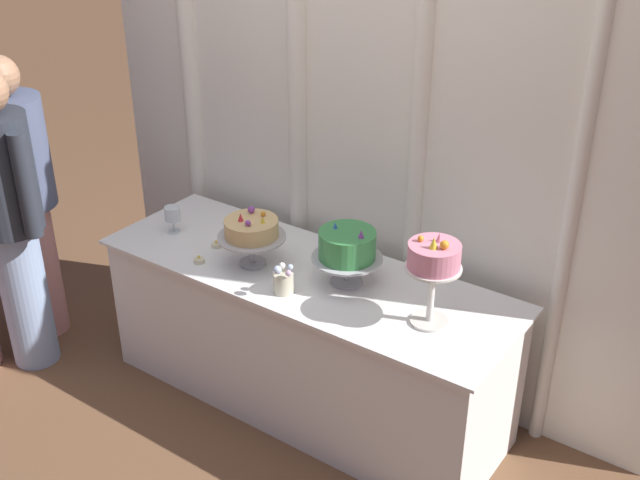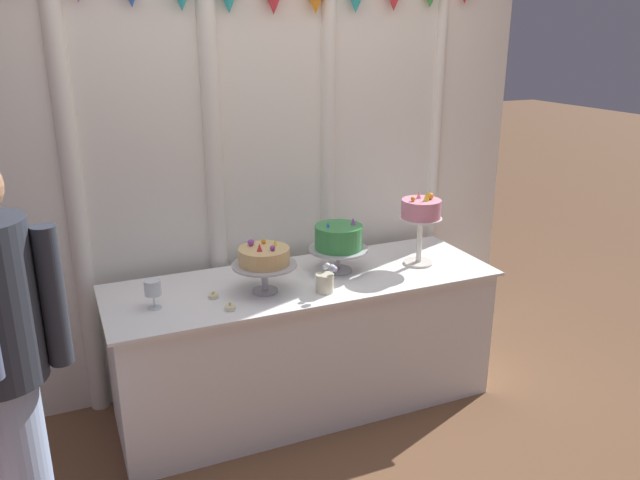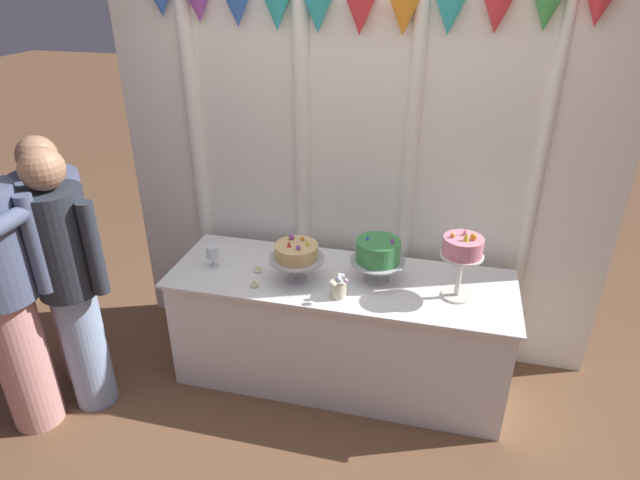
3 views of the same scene
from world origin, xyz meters
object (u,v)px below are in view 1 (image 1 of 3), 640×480
cake_display_leftmost (251,231)px  cake_display_rightmost (434,262)px  cake_table (305,338)px  wine_glass (173,214)px  cake_display_center (347,247)px  tealight_far_left (217,245)px  guest_girl_blue_dress (19,192)px  flower_vase (283,281)px  guest_man_dark_suit (8,212)px  tealight_near_left (199,260)px

cake_display_leftmost → cake_display_rightmost: (0.88, 0.04, 0.11)m
cake_table → wine_glass: wine_glass is taller
cake_table → cake_display_center: size_ratio=6.38×
cake_display_rightmost → cake_display_leftmost: bearing=-177.4°
cake_display_center → tealight_far_left: (-0.69, -0.08, -0.17)m
wine_glass → guest_girl_blue_dress: guest_girl_blue_dress is taller
flower_vase → guest_girl_blue_dress: guest_girl_blue_dress is taller
wine_glass → cake_display_center: bearing=5.2°
cake_display_leftmost → tealight_far_left: (-0.25, 0.03, -0.16)m
cake_display_leftmost → cake_display_center: (0.44, 0.11, 0.00)m
cake_display_center → tealight_far_left: cake_display_center is taller
cake_display_center → guest_girl_blue_dress: bearing=-167.9°
cake_table → tealight_far_left: size_ratio=39.99×
guest_man_dark_suit → wine_glass: bearing=39.2°
cake_display_leftmost → cake_display_center: 0.45m
tealight_far_left → tealight_near_left: 0.16m
tealight_far_left → cake_display_rightmost: bearing=0.6°
cake_display_leftmost → wine_glass: bearing=177.6°
cake_table → cake_display_center: bearing=8.6°
wine_glass → guest_man_dark_suit: guest_man_dark_suit is taller
guest_girl_blue_dress → cake_table: bearing=12.5°
cake_table → cake_display_center: 0.57m
cake_table → tealight_far_left: 0.61m
cake_table → tealight_near_left: bearing=-154.7°
cake_display_leftmost → guest_girl_blue_dress: (-1.32, -0.27, -0.05)m
cake_display_rightmost → guest_girl_blue_dress: 2.23m
flower_vase → tealight_near_left: size_ratio=3.14×
cake_table → tealight_near_left: (-0.44, -0.21, 0.37)m
flower_vase → tealight_near_left: flower_vase is taller
tealight_far_left → cake_table: bearing=6.0°
cake_display_rightmost → tealight_far_left: (-1.13, -0.01, -0.27)m
flower_vase → tealight_far_left: size_ratio=3.19×
cake_display_rightmost → tealight_far_left: bearing=-179.4°
cake_display_rightmost → wine_glass: (-1.40, -0.02, -0.18)m
tealight_near_left → cake_display_center: bearing=20.4°
cake_display_rightmost → tealight_near_left: size_ratio=8.03×
tealight_near_left → cake_display_rightmost: bearing=9.0°
wine_glass → guest_man_dark_suit: (-0.60, -0.49, 0.04)m
cake_display_leftmost → cake_display_center: bearing=13.9°
cake_display_leftmost → tealight_near_left: (-0.21, -0.13, -0.16)m
guest_girl_blue_dress → guest_man_dark_suit: (0.20, -0.20, 0.02)m
cake_display_rightmost → flower_vase: bearing=-165.7°
tealight_far_left → guest_girl_blue_dress: bearing=-164.7°
cake_display_leftmost → tealight_far_left: size_ratio=6.27×
cake_table → cake_display_rightmost: bearing=-3.3°
cake_display_center → tealight_near_left: (-0.65, -0.24, -0.16)m
cake_display_leftmost → flower_vase: size_ratio=1.97×
cake_display_leftmost → flower_vase: 0.31m
cake_display_rightmost → guest_man_dark_suit: bearing=-165.8°
cake_display_center → tealight_near_left: cake_display_center is taller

